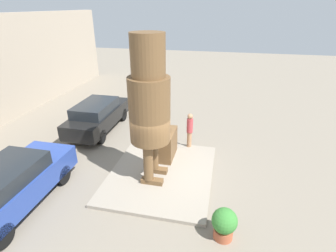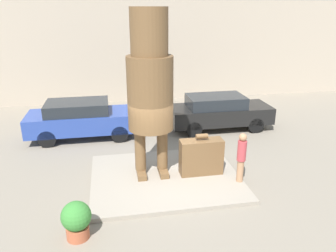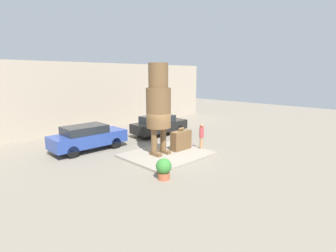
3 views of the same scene
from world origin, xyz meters
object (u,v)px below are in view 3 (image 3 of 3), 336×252
object	(u,v)px
parked_car_blue	(88,137)
parked_car_black	(159,125)
tourist	(201,135)
planter_pot	(164,168)
giant_suitcase	(181,140)
statue_figure	(158,102)

from	to	relation	value
parked_car_blue	parked_car_black	xyz separation A→B (m)	(5.92, -0.03, -0.02)
tourist	parked_car_blue	xyz separation A→B (m)	(-4.98, 4.90, -0.14)
parked_car_black	planter_pot	size ratio (longest dim) A/B	4.65
giant_suitcase	planter_pot	size ratio (longest dim) A/B	1.42
parked_car_blue	planter_pot	world-z (taller)	parked_car_blue
statue_figure	giant_suitcase	size ratio (longest dim) A/B	3.74
giant_suitcase	parked_car_blue	distance (m)	5.73
giant_suitcase	parked_car_black	distance (m)	4.59
giant_suitcase	statue_figure	bearing A→B (deg)	169.67
giant_suitcase	parked_car_blue	bearing A→B (deg)	133.34
statue_figure	giant_suitcase	distance (m)	2.89
statue_figure	planter_pot	xyz separation A→B (m)	(-2.15, -2.69, -2.60)
giant_suitcase	tourist	bearing A→B (deg)	-35.07
statue_figure	parked_car_black	bearing A→B (deg)	47.21
statue_figure	parked_car_black	size ratio (longest dim) A/B	1.14
parked_car_black	statue_figure	bearing A→B (deg)	-132.79
parked_car_black	giant_suitcase	bearing A→B (deg)	-115.75
statue_figure	tourist	distance (m)	3.52
parked_car_blue	parked_car_black	distance (m)	5.92
parked_car_blue	tourist	bearing A→B (deg)	-44.55
giant_suitcase	planter_pot	distance (m)	4.43
planter_pot	statue_figure	bearing A→B (deg)	51.28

